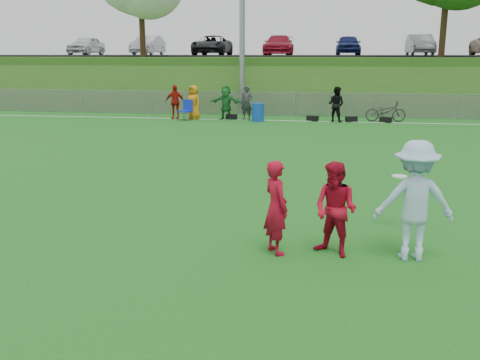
% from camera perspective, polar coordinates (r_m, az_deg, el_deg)
% --- Properties ---
extents(ground, '(120.00, 120.00, 0.00)m').
position_cam_1_polar(ground, '(9.14, -1.11, -7.60)').
color(ground, '#1D5B13').
rests_on(ground, ground).
extents(sideline_far, '(60.00, 0.10, 0.01)m').
position_cam_1_polar(sideline_far, '(26.64, 5.72, 6.30)').
color(sideline_far, white).
rests_on(sideline_far, ground).
extents(fence, '(58.00, 0.06, 1.30)m').
position_cam_1_polar(fence, '(28.56, 5.99, 8.07)').
color(fence, gray).
rests_on(fence, ground).
extents(berm, '(120.00, 18.00, 3.00)m').
position_cam_1_polar(berm, '(39.47, 6.92, 10.75)').
color(berm, '#2E5718').
rests_on(berm, ground).
extents(parking_lot, '(120.00, 12.00, 0.10)m').
position_cam_1_polar(parking_lot, '(41.43, 7.09, 13.01)').
color(parking_lot, black).
rests_on(parking_lot, berm).
extents(car_row, '(32.04, 5.18, 1.44)m').
position_cam_1_polar(car_row, '(40.49, 5.37, 14.14)').
color(car_row, silver).
rests_on(car_row, parking_lot).
extents(spectator_row, '(9.08, 0.93, 1.69)m').
position_cam_1_polar(spectator_row, '(26.87, -0.37, 8.23)').
color(spectator_row, '#AD170C').
rests_on(spectator_row, ground).
extents(gear_bags, '(8.15, 0.52, 0.26)m').
position_cam_1_polar(gear_bags, '(26.69, 8.46, 6.50)').
color(gear_bags, black).
rests_on(gear_bags, ground).
extents(player_red_left, '(0.64, 0.69, 1.58)m').
position_cam_1_polar(player_red_left, '(8.86, 3.86, -2.93)').
color(player_red_left, '#A70B22').
rests_on(player_red_left, ground).
extents(player_red_center, '(0.96, 0.91, 1.57)m').
position_cam_1_polar(player_red_center, '(8.87, 10.15, -3.12)').
color(player_red_center, '#B30C24').
rests_on(player_red_center, ground).
extents(player_blue, '(1.31, 0.81, 1.95)m').
position_cam_1_polar(player_blue, '(8.97, 18.11, -2.13)').
color(player_blue, '#ABCBED').
rests_on(player_blue, ground).
extents(frisbee, '(0.29, 0.29, 0.03)m').
position_cam_1_polar(frisbee, '(10.54, 16.65, 0.38)').
color(frisbee, white).
rests_on(frisbee, ground).
extents(recycling_bin, '(0.72, 0.72, 0.89)m').
position_cam_1_polar(recycling_bin, '(26.32, 1.93, 7.23)').
color(recycling_bin, '#103FB4').
rests_on(recycling_bin, ground).
extents(camp_chair, '(0.72, 0.73, 1.01)m').
position_cam_1_polar(camp_chair, '(26.91, -5.86, 6.99)').
color(camp_chair, '#1029B4').
rests_on(camp_chair, ground).
extents(bicycle, '(1.95, 0.76, 1.01)m').
position_cam_1_polar(bicycle, '(27.12, 15.28, 7.08)').
color(bicycle, '#28282A').
rests_on(bicycle, ground).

